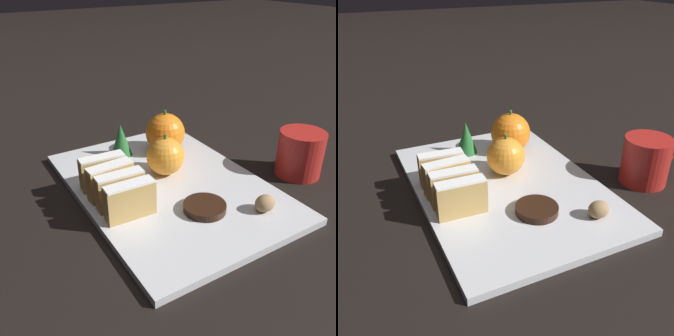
# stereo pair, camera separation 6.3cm
# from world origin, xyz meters

# --- Properties ---
(ground_plane) EXTENTS (6.00, 6.00, 0.00)m
(ground_plane) POSITION_xyz_m (0.00, 0.00, 0.00)
(ground_plane) COLOR black
(serving_platter) EXTENTS (0.30, 0.43, 0.01)m
(serving_platter) POSITION_xyz_m (0.00, 0.00, 0.01)
(serving_platter) COLOR silver
(serving_platter) RESTS_ON ground_plane
(stollen_slice_front) EXTENTS (0.08, 0.03, 0.06)m
(stollen_slice_front) POSITION_xyz_m (-0.10, -0.05, 0.04)
(stollen_slice_front) COLOR tan
(stollen_slice_front) RESTS_ON serving_platter
(stollen_slice_second) EXTENTS (0.08, 0.03, 0.06)m
(stollen_slice_second) POSITION_xyz_m (-0.10, -0.02, 0.04)
(stollen_slice_second) COLOR tan
(stollen_slice_second) RESTS_ON serving_platter
(stollen_slice_third) EXTENTS (0.08, 0.03, 0.06)m
(stollen_slice_third) POSITION_xyz_m (-0.10, 0.01, 0.04)
(stollen_slice_third) COLOR tan
(stollen_slice_third) RESTS_ON serving_platter
(stollen_slice_fourth) EXTENTS (0.08, 0.03, 0.06)m
(stollen_slice_fourth) POSITION_xyz_m (-0.10, 0.05, 0.04)
(stollen_slice_fourth) COLOR tan
(stollen_slice_fourth) RESTS_ON serving_platter
(orange_near) EXTENTS (0.07, 0.07, 0.08)m
(orange_near) POSITION_xyz_m (0.02, 0.03, 0.05)
(orange_near) COLOR orange
(orange_near) RESTS_ON serving_platter
(orange_far) EXTENTS (0.08, 0.08, 0.09)m
(orange_far) POSITION_xyz_m (0.06, 0.11, 0.05)
(orange_far) COLOR orange
(orange_far) RESTS_ON serving_platter
(walnut) EXTENTS (0.03, 0.03, 0.03)m
(walnut) POSITION_xyz_m (0.08, -0.15, 0.03)
(walnut) COLOR #9E7A51
(walnut) RESTS_ON serving_platter
(chocolate_cookie) EXTENTS (0.07, 0.07, 0.01)m
(chocolate_cookie) POSITION_xyz_m (0.01, -0.10, 0.02)
(chocolate_cookie) COLOR black
(chocolate_cookie) RESTS_ON serving_platter
(evergreen_sprig) EXTENTS (0.04, 0.04, 0.06)m
(evergreen_sprig) POSITION_xyz_m (-0.02, 0.14, 0.04)
(evergreen_sprig) COLOR #23662D
(evergreen_sprig) RESTS_ON serving_platter
(coffee_mug) EXTENTS (0.11, 0.08, 0.08)m
(coffee_mug) POSITION_xyz_m (0.24, -0.08, 0.04)
(coffee_mug) COLOR red
(coffee_mug) RESTS_ON ground_plane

